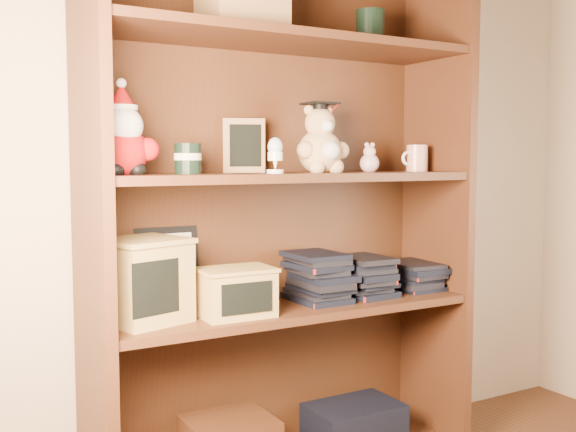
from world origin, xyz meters
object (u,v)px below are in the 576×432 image
(bookcase, at_px, (279,228))
(teacher_mug, at_px, (416,158))
(grad_teddy_bear, at_px, (321,145))
(treats_box, at_px, (144,280))

(bookcase, bearing_deg, teacher_mug, -5.77)
(teacher_mug, bearing_deg, grad_teddy_bear, -179.01)
(teacher_mug, xyz_separation_m, treats_box, (-0.95, -0.00, -0.33))
(grad_teddy_bear, relative_size, treats_box, 0.85)
(grad_teddy_bear, distance_m, teacher_mug, 0.39)
(bookcase, xyz_separation_m, teacher_mug, (0.50, -0.05, 0.22))
(grad_teddy_bear, bearing_deg, bookcase, 153.64)
(grad_teddy_bear, distance_m, treats_box, 0.67)
(teacher_mug, bearing_deg, treats_box, -179.94)
(grad_teddy_bear, xyz_separation_m, teacher_mug, (0.38, 0.01, -0.04))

